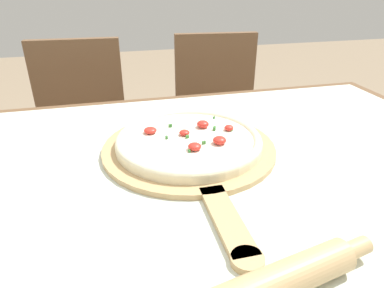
{
  "coord_description": "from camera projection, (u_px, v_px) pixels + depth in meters",
  "views": [
    {
      "loc": [
        -0.17,
        -0.6,
        1.14
      ],
      "look_at": [
        -0.01,
        0.06,
        0.8
      ],
      "focal_mm": 32.0,
      "sensor_mm": 36.0,
      "label": 1
    }
  ],
  "objects": [
    {
      "name": "chair_left",
      "position": [
        83.0,
        131.0,
        1.5
      ],
      "size": [
        0.42,
        0.42,
        0.9
      ],
      "rotation": [
        0.0,
        0.0,
        -0.06
      ],
      "color": "brown",
      "rests_on": "ground_plane"
    },
    {
      "name": "dining_table",
      "position": [
        202.0,
        208.0,
        0.77
      ],
      "size": [
        1.46,
        0.98,
        0.77
      ],
      "color": "brown",
      "rests_on": "ground_plane"
    },
    {
      "name": "pizza_peel",
      "position": [
        191.0,
        151.0,
        0.78
      ],
      "size": [
        0.4,
        0.58,
        0.01
      ],
      "color": "tan",
      "rests_on": "towel_cloth"
    },
    {
      "name": "pizza",
      "position": [
        189.0,
        140.0,
        0.79
      ],
      "size": [
        0.34,
        0.34,
        0.04
      ],
      "color": "beige",
      "rests_on": "pizza_peel"
    },
    {
      "name": "chair_right",
      "position": [
        218.0,
        118.0,
        1.63
      ],
      "size": [
        0.44,
        0.44,
        0.9
      ],
      "rotation": [
        0.0,
        0.0,
        -0.1
      ],
      "color": "brown",
      "rests_on": "ground_plane"
    },
    {
      "name": "towel_cloth",
      "position": [
        203.0,
        170.0,
        0.72
      ],
      "size": [
        1.38,
        0.9,
        0.0
      ],
      "color": "silver",
      "rests_on": "dining_table"
    }
  ]
}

